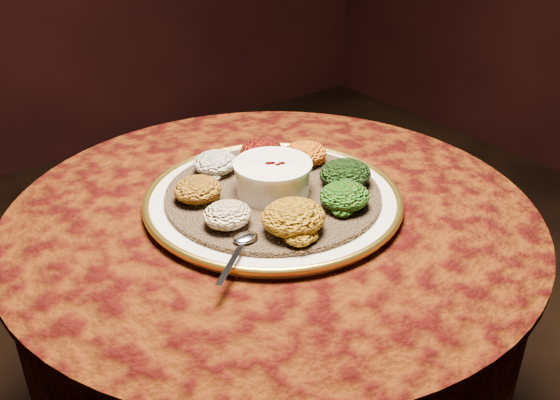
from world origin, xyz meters
TOP-DOWN VIEW (x-y plane):
  - table at (0.00, 0.00)m, footprint 0.96×0.96m
  - platter at (0.01, 0.01)m, footprint 0.52×0.52m
  - injera at (0.01, 0.01)m, footprint 0.48×0.48m
  - stew_bowl at (0.01, 0.01)m, footprint 0.14×0.14m
  - spoon at (-0.13, -0.10)m, footprint 0.13×0.10m
  - portion_ayib at (-0.03, 0.14)m, footprint 0.09×0.08m
  - portion_kitfo at (0.07, 0.13)m, footprint 0.09×0.08m
  - portion_tikil at (0.13, 0.07)m, footprint 0.09×0.08m
  - portion_gomen at (0.13, -0.05)m, footprint 0.10×0.09m
  - portion_mixveg at (0.08, -0.11)m, footprint 0.09×0.08m
  - portion_kik at (-0.04, -0.11)m, footprint 0.11×0.10m
  - portion_timatim at (-0.12, -0.04)m, footprint 0.08×0.08m
  - portion_shiro at (-0.11, 0.07)m, footprint 0.09×0.08m

SIDE VIEW (x-z plane):
  - table at x=0.00m, z-range 0.19..0.92m
  - platter at x=0.01m, z-range 0.73..0.76m
  - injera at x=0.01m, z-range 0.75..0.76m
  - spoon at x=-0.13m, z-range 0.76..0.77m
  - portion_timatim at x=-0.12m, z-range 0.76..0.80m
  - portion_ayib at x=-0.03m, z-range 0.76..0.80m
  - portion_shiro at x=-0.11m, z-range 0.76..0.80m
  - portion_kitfo at x=0.07m, z-range 0.76..0.80m
  - portion_tikil at x=0.13m, z-range 0.76..0.80m
  - portion_mixveg at x=0.08m, z-range 0.76..0.80m
  - portion_gomen at x=0.13m, z-range 0.76..0.81m
  - portion_kik at x=-0.04m, z-range 0.76..0.81m
  - stew_bowl at x=0.01m, z-range 0.77..0.82m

